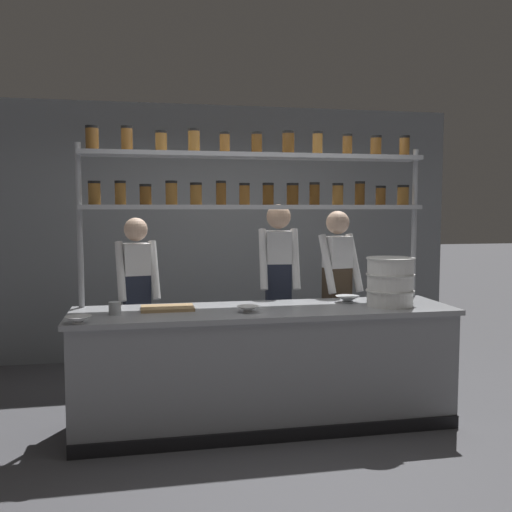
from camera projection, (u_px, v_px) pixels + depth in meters
The scene contains 13 objects.
ground_plane at pixel (265, 424), 4.48m from camera, with size 40.00×40.00×0.00m, color #4C4C51.
back_wall at pixel (224, 232), 6.53m from camera, with size 5.35×0.12×2.84m, color gray.
prep_counter at pixel (265, 367), 4.44m from camera, with size 2.95×0.76×0.92m.
spice_shelf_unit at pixel (255, 186), 4.64m from camera, with size 2.83×0.28×2.33m.
chef_left at pixel (137, 297), 4.98m from camera, with size 0.39×0.32×1.61m.
chef_center at pixel (278, 284), 5.17m from camera, with size 0.38×0.31×1.73m.
chef_right at pixel (337, 289), 5.19m from camera, with size 0.41×0.34×1.67m.
container_stack at pixel (390, 282), 4.49m from camera, with size 0.38×0.38×0.38m.
cutting_board at pixel (167, 308), 4.34m from camera, with size 0.40×0.26×0.02m.
prep_bowl_near_left at pixel (348, 299), 4.67m from camera, with size 0.20×0.20×0.05m.
prep_bowl_center_front at pixel (248, 309), 4.24m from camera, with size 0.17×0.17×0.05m.
prep_bowl_center_back at pixel (78, 320), 3.83m from camera, with size 0.18×0.18×0.05m.
serving_cup_front at pixel (115, 308), 4.14m from camera, with size 0.09×0.09×0.09m.
Camera 1 is at (-0.92, -4.25, 1.70)m, focal length 40.00 mm.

